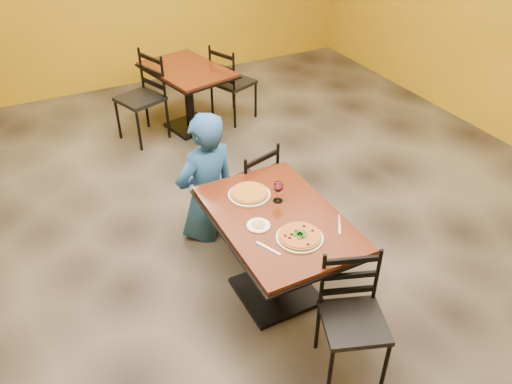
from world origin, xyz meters
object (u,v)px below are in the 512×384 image
table_main (277,238)px  chair_main_far (247,188)px  plate_main (300,238)px  diner (206,175)px  side_plate (258,226)px  wine_glass (278,191)px  chair_second_left (140,99)px  chair_second_right (233,83)px  plate_far (249,194)px  pizza_far (249,193)px  table_second (188,85)px  chair_main_near (354,323)px  pizza_main (300,236)px

table_main → chair_main_far: size_ratio=1.41×
chair_main_far → plate_main: size_ratio=2.81×
diner → side_plate: size_ratio=7.15×
wine_glass → side_plate: bearing=-143.0°
chair_second_left → plate_main: size_ratio=3.15×
plate_main → chair_second_right: bearing=72.7°
chair_second_right → plate_main: 3.29m
plate_far → pizza_far: 0.02m
pizza_far → table_second: bearing=79.5°
side_plate → wine_glass: bearing=37.0°
table_main → table_second: same height
chair_second_right → pizza_far: bearing=135.7°
chair_main_far → plate_far: size_ratio=2.81×
chair_main_near → table_second: bearing=105.2°
chair_second_left → side_plate: 2.91m
chair_second_right → side_plate: bearing=136.4°
chair_second_right → wine_glass: bearing=139.7°
plate_far → side_plate: 0.37m
chair_main_far → plate_far: bearing=49.2°
pizza_far → pizza_main: bearing=-82.7°
chair_second_left → chair_main_far: bearing=-10.8°
table_main → side_plate: (-0.17, -0.04, 0.20)m
chair_main_far → plate_far: chair_main_far is taller
table_main → chair_main_near: 0.81m
diner → plate_main: size_ratio=3.69×
table_main → chair_main_far: chair_main_far is taller
pizza_main → plate_far: size_ratio=0.92×
table_second → chair_main_near: (-0.30, -3.65, -0.12)m
plate_main → plate_far: size_ratio=1.00×
pizza_far → plate_main: bearing=-82.7°
chair_main_near → plate_main: (-0.09, 0.52, 0.33)m
chair_second_left → pizza_far: (0.10, -2.54, 0.28)m
table_main → chair_second_left: chair_second_left is taller
chair_main_far → chair_second_right: chair_second_right is taller
chair_second_left → diner: diner is taller
chair_second_right → plate_far: size_ratio=2.99×
plate_main → pizza_main: bearing=0.0°
table_second → side_plate: size_ratio=7.65×
wine_glass → plate_main: bearing=-100.0°
plate_far → pizza_main: bearing=-82.7°
plate_far → side_plate: (-0.11, -0.35, 0.00)m
chair_main_near → pizza_far: 1.17m
chair_main_far → diner: (-0.31, 0.15, 0.14)m
table_second → diner: diner is taller
pizza_far → side_plate: size_ratio=1.75×
chair_second_left → side_plate: chair_second_left is taller
chair_main_far → wine_glass: wine_glass is taller
diner → chair_main_far: bearing=142.2°
chair_second_left → plate_main: 3.14m
chair_main_near → chair_main_far: 1.61m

